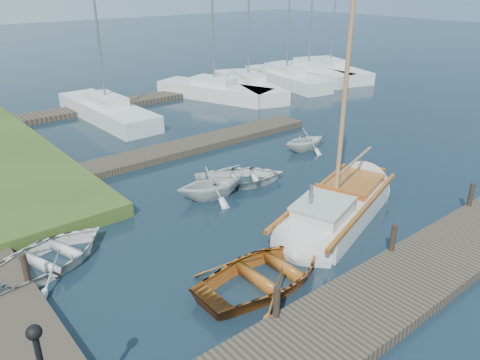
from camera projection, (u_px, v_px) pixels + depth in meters
ground at (240, 212)px, 16.13m from camera, size 160.00×160.00×0.00m
near_dock at (390, 291)px, 11.81m from camera, size 18.00×2.20×0.30m
far_dock at (186, 147)px, 21.86m from camera, size 14.00×1.60×0.30m
pontoon at (207, 89)px, 33.25m from camera, size 30.00×1.60×0.30m
mooring_post_1 at (277, 302)px, 10.56m from camera, size 0.16×0.16×0.80m
mooring_post_2 at (393, 238)px, 13.17m from camera, size 0.16×0.16×0.80m
mooring_post_3 at (471, 195)px, 15.77m from camera, size 0.16×0.16×0.80m
mooring_post_4 at (25, 268)px, 11.80m from camera, size 0.16×0.16×0.80m
sailboat at (338, 209)px, 15.55m from camera, size 7.40×4.11×9.83m
dinghy at (267, 270)px, 12.20m from camera, size 4.08×2.93×0.84m
tender_a at (48, 254)px, 12.95m from camera, size 4.37×3.70×0.77m
tender_b at (211, 181)px, 16.89m from camera, size 2.95×2.70×1.32m
tender_c at (240, 175)px, 18.22m from camera, size 4.24×3.81×0.72m
tender_d at (306, 138)px, 21.67m from camera, size 2.49×2.23×1.18m
marina_boat_1 at (107, 110)px, 26.42m from camera, size 2.37×8.64×11.20m
marina_boat_3 at (214, 89)px, 31.07m from camera, size 4.75×8.25×12.68m
marina_boat_4 at (248, 85)px, 32.57m from camera, size 4.84×9.04×10.97m
marina_boat_5 at (286, 77)px, 34.94m from camera, size 3.44×8.49×10.64m
marina_boat_6 at (308, 72)px, 36.79m from camera, size 2.27×8.00×9.04m
marina_boat_7 at (330, 69)px, 38.19m from camera, size 4.73×9.18×12.98m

